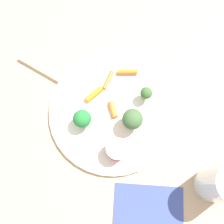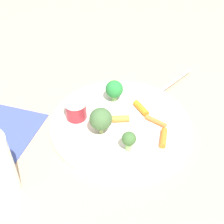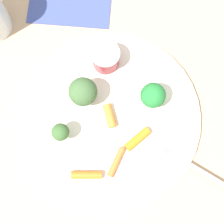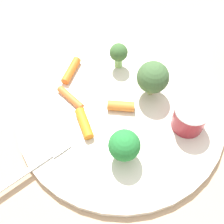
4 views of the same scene
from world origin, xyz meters
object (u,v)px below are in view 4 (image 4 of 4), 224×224
object	(u,v)px
broccoli_floret_1	(123,146)
broccoli_floret_2	(118,54)
carrot_stick_0	(119,105)
carrot_stick_3	(70,98)
sauce_cup	(190,117)
carrot_stick_1	(84,123)
fork	(10,183)
broccoli_floret_0	(153,77)
carrot_stick_2	(71,70)
plate	(121,111)

from	to	relation	value
broccoli_floret_1	broccoli_floret_2	distance (m)	0.16
carrot_stick_0	carrot_stick_3	distance (m)	0.07
sauce_cup	carrot_stick_3	world-z (taller)	sauce_cup
carrot_stick_1	fork	distance (m)	0.12
fork	broccoli_floret_0	bearing A→B (deg)	-144.90
broccoli_floret_0	carrot_stick_2	bearing A→B (deg)	-19.55
broccoli_floret_1	plate	bearing A→B (deg)	-90.92
broccoli_floret_2	carrot_stick_2	size ratio (longest dim) A/B	0.92
carrot_stick_1	carrot_stick_0	bearing A→B (deg)	-149.48
broccoli_floret_1	carrot_stick_1	xyz separation A→B (m)	(0.05, -0.05, -0.02)
broccoli_floret_0	broccoli_floret_1	bearing A→B (deg)	65.20
carrot_stick_1	carrot_stick_3	bearing A→B (deg)	-64.98
carrot_stick_1	carrot_stick_3	distance (m)	0.05
broccoli_floret_1	carrot_stick_1	distance (m)	0.07
broccoli_floret_1	carrot_stick_0	bearing A→B (deg)	-88.85
carrot_stick_1	carrot_stick_2	size ratio (longest dim) A/B	0.95
broccoli_floret_1	fork	world-z (taller)	broccoli_floret_1
carrot_stick_0	fork	size ratio (longest dim) A/B	0.25
plate	carrot_stick_1	xyz separation A→B (m)	(0.05, 0.03, 0.01)
carrot_stick_2	carrot_stick_3	bearing A→B (deg)	90.94
broccoli_floret_1	carrot_stick_0	xyz separation A→B (m)	(0.00, -0.08, -0.02)
carrot_stick_1	plate	bearing A→B (deg)	-152.71
sauce_cup	fork	distance (m)	0.25
carrot_stick_2	plate	bearing A→B (deg)	137.00
broccoli_floret_1	broccoli_floret_2	world-z (taller)	broccoli_floret_1
plate	fork	xyz separation A→B (m)	(0.15, 0.11, 0.01)
broccoli_floret_1	carrot_stick_3	size ratio (longest dim) A/B	1.07
carrot_stick_0	broccoli_floret_0	bearing A→B (deg)	-152.99
sauce_cup	carrot_stick_0	world-z (taller)	sauce_cup
broccoli_floret_2	carrot_stick_1	bearing A→B (deg)	65.14
carrot_stick_3	fork	xyz separation A→B (m)	(0.07, 0.13, -0.00)
sauce_cup	carrot_stick_2	distance (m)	0.19
broccoli_floret_0	fork	world-z (taller)	broccoli_floret_0
sauce_cup	carrot_stick_0	size ratio (longest dim) A/B	1.22
plate	broccoli_floret_2	world-z (taller)	broccoli_floret_2
carrot_stick_0	carrot_stick_3	xyz separation A→B (m)	(0.07, -0.02, -0.00)
sauce_cup	carrot_stick_1	size ratio (longest dim) A/B	1.03
broccoli_floret_2	carrot_stick_3	distance (m)	0.10
sauce_cup	carrot_stick_1	bearing A→B (deg)	-1.10
broccoli_floret_2	carrot_stick_0	bearing A→B (deg)	89.27
broccoli_floret_0	broccoli_floret_2	bearing A→B (deg)	-49.58
carrot_stick_1	carrot_stick_2	world-z (taller)	carrot_stick_1
carrot_stick_0	fork	world-z (taller)	carrot_stick_0
sauce_cup	broccoli_floret_2	world-z (taller)	broccoli_floret_2
plate	carrot_stick_0	size ratio (longest dim) A/B	7.82
broccoli_floret_0	carrot_stick_3	size ratio (longest dim) A/B	1.25
sauce_cup	carrot_stick_3	bearing A→B (deg)	-16.32
carrot_stick_0	carrot_stick_3	size ratio (longest dim) A/B	0.79
carrot_stick_0	carrot_stick_2	xyz separation A→B (m)	(0.07, -0.07, -0.00)
sauce_cup	carrot_stick_2	size ratio (longest dim) A/B	0.98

